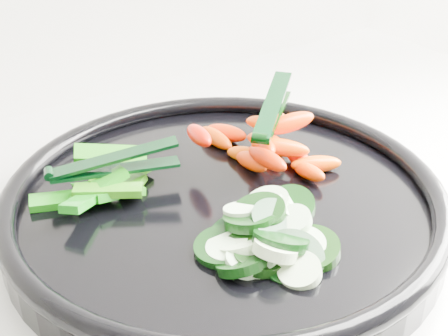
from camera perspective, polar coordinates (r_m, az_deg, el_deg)
veggie_tray at (r=0.53m, az=0.00°, el=-3.23°), size 0.48×0.48×0.04m
cucumber_pile at (r=0.47m, az=3.69°, el=-6.56°), size 0.12×0.11×0.04m
carrot_pile at (r=0.58m, az=3.67°, el=2.22°), size 0.13×0.15×0.06m
pepper_pile at (r=0.55m, az=-10.84°, el=-1.23°), size 0.12×0.10×0.03m
tong_carrot at (r=0.57m, az=4.39°, el=5.19°), size 0.10×0.08×0.02m
tong_pepper at (r=0.54m, az=-10.33°, el=0.33°), size 0.11×0.05×0.02m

